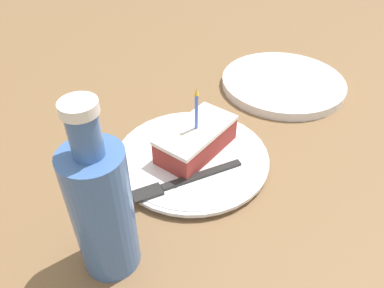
% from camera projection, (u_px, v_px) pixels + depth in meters
% --- Properties ---
extents(ground_plane, '(2.40, 2.40, 0.04)m').
position_uv_depth(ground_plane, '(189.00, 185.00, 0.62)').
color(ground_plane, brown).
rests_on(ground_plane, ground).
extents(plate, '(0.26, 0.26, 0.02)m').
position_uv_depth(plate, '(192.00, 158.00, 0.63)').
color(plate, silver).
rests_on(plate, ground_plane).
extents(cake_slice, '(0.07, 0.14, 0.12)m').
position_uv_depth(cake_slice, '(196.00, 139.00, 0.62)').
color(cake_slice, '#99332D').
rests_on(cake_slice, plate).
extents(fork, '(0.10, 0.17, 0.00)m').
position_uv_depth(fork, '(181.00, 182.00, 0.57)').
color(fork, '#262626').
rests_on(fork, plate).
extents(bottle, '(0.07, 0.07, 0.24)m').
position_uv_depth(bottle, '(102.00, 208.00, 0.43)').
color(bottle, '#3F66A5').
rests_on(bottle, ground_plane).
extents(side_plate, '(0.26, 0.26, 0.02)m').
position_uv_depth(side_plate, '(283.00, 83.00, 0.82)').
color(side_plate, silver).
rests_on(side_plate, ground_plane).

